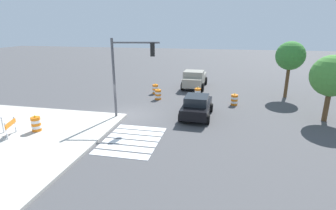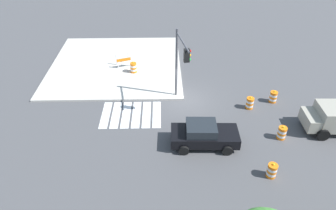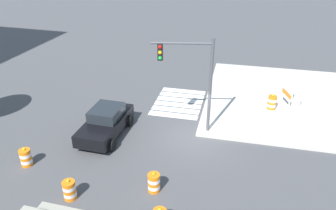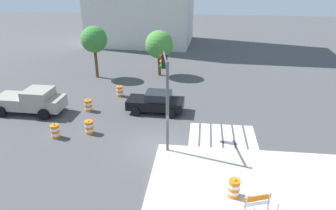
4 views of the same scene
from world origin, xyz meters
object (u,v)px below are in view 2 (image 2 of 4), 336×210
traffic_barrel_crosswalk_end (273,97)px  traffic_barrel_on_sidewalk (133,68)px  traffic_barrel_near_corner (272,171)px  construction_barricade (123,61)px  sports_car (204,135)px  traffic_barrel_median_far (282,133)px  traffic_barrel_median_near (250,103)px  traffic_light_pole (181,58)px

traffic_barrel_crosswalk_end → traffic_barrel_on_sidewalk: (11.13, -4.71, 0.15)m
traffic_barrel_near_corner → traffic_barrel_on_sidewalk: bearing=-54.4°
traffic_barrel_crosswalk_end → construction_barricade: size_ratio=0.72×
sports_car → construction_barricade: size_ratio=3.07×
traffic_barrel_near_corner → traffic_barrel_median_far: same height
traffic_barrel_near_corner → traffic_barrel_median_far: size_ratio=1.00×
construction_barricade → traffic_barrel_median_near: bearing=146.8°
traffic_barrel_near_corner → traffic_barrel_crosswalk_end: (-2.38, -7.50, 0.00)m
sports_car → traffic_barrel_median_far: (-5.25, -0.46, -0.36)m
traffic_barrel_median_near → traffic_barrel_on_sidewalk: 10.64m
traffic_barrel_median_near → traffic_barrel_median_far: size_ratio=1.00×
sports_car → traffic_barrel_median_near: (-3.96, -3.92, -0.36)m
traffic_barrel_on_sidewalk → traffic_light_pole: bearing=128.4°
sports_car → traffic_barrel_crosswalk_end: sports_car is taller
sports_car → traffic_barrel_median_far: sports_car is taller
traffic_barrel_on_sidewalk → traffic_barrel_near_corner: bearing=125.6°
sports_car → traffic_light_pole: traffic_light_pole is taller
traffic_barrel_near_corner → traffic_barrel_on_sidewalk: size_ratio=1.00×
sports_car → traffic_light_pole: (1.30, -4.55, 3.10)m
traffic_barrel_near_corner → traffic_light_pole: 9.49m
traffic_light_pole → traffic_barrel_median_near: bearing=173.1°
traffic_barrel_crosswalk_end → traffic_barrel_median_far: same height
sports_car → traffic_barrel_crosswalk_end: 7.62m
sports_car → construction_barricade: (6.14, -10.52, -0.09)m
traffic_barrel_crosswalk_end → traffic_barrel_median_far: size_ratio=1.00×
traffic_barrel_near_corner → traffic_barrel_crosswalk_end: 7.87m
traffic_barrel_crosswalk_end → traffic_barrel_median_far: bearing=80.3°
traffic_barrel_on_sidewalk → construction_barricade: (0.99, -1.10, 0.12)m
traffic_barrel_on_sidewalk → sports_car: bearing=118.7°
traffic_barrel_crosswalk_end → traffic_barrel_median_near: same height
traffic_barrel_crosswalk_end → traffic_light_pole: traffic_light_pole is taller
construction_barricade → traffic_light_pole: 8.32m
traffic_barrel_near_corner → traffic_barrel_median_near: 6.72m
traffic_barrel_near_corner → traffic_barrel_median_near: same height
sports_car → traffic_barrel_crosswalk_end: (-5.98, -4.71, -0.36)m
traffic_barrel_near_corner → traffic_barrel_on_sidewalk: 15.02m
traffic_barrel_crosswalk_end → construction_barricade: construction_barricade is taller
sports_car → traffic_barrel_median_near: size_ratio=4.27×
traffic_barrel_crosswalk_end → traffic_light_pole: 8.06m
traffic_barrel_on_sidewalk → traffic_barrel_crosswalk_end: bearing=157.1°
sports_car → traffic_barrel_median_far: 5.28m
traffic_barrel_near_corner → traffic_barrel_median_far: (-1.65, -3.26, 0.00)m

